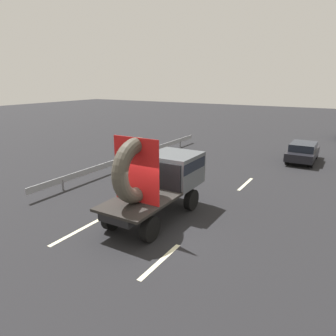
# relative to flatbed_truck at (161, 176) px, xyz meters

# --- Properties ---
(ground_plane) EXTENTS (120.00, 120.00, 0.00)m
(ground_plane) POSITION_rel_flatbed_truck_xyz_m (0.31, -1.30, -1.66)
(ground_plane) COLOR black
(flatbed_truck) EXTENTS (2.02, 5.05, 3.47)m
(flatbed_truck) POSITION_rel_flatbed_truck_xyz_m (0.00, 0.00, 0.00)
(flatbed_truck) COLOR black
(flatbed_truck) RESTS_ON ground_plane
(distant_sedan) EXTENTS (1.71, 3.98, 1.30)m
(distant_sedan) POSITION_rel_flatbed_truck_xyz_m (3.65, 12.19, -0.96)
(distant_sedan) COLOR black
(distant_sedan) RESTS_ON ground_plane
(guardrail) EXTENTS (0.10, 16.32, 0.71)m
(guardrail) POSITION_rel_flatbed_truck_xyz_m (-5.78, 5.99, -1.13)
(guardrail) COLOR gray
(guardrail) RESTS_ON ground_plane
(lane_dash_left_near) EXTENTS (0.16, 2.62, 0.01)m
(lane_dash_left_near) POSITION_rel_flatbed_truck_xyz_m (-1.83, -2.85, -1.66)
(lane_dash_left_near) COLOR beige
(lane_dash_left_near) RESTS_ON ground_plane
(lane_dash_left_far) EXTENTS (0.16, 2.42, 0.01)m
(lane_dash_left_far) POSITION_rel_flatbed_truck_xyz_m (-1.83, 5.05, -1.66)
(lane_dash_left_far) COLOR beige
(lane_dash_left_far) RESTS_ON ground_plane
(lane_dash_right_near) EXTENTS (0.16, 2.24, 0.01)m
(lane_dash_right_near) POSITION_rel_flatbed_truck_xyz_m (1.83, -2.96, -1.66)
(lane_dash_right_near) COLOR beige
(lane_dash_right_near) RESTS_ON ground_plane
(lane_dash_right_far) EXTENTS (0.16, 2.29, 0.01)m
(lane_dash_right_far) POSITION_rel_flatbed_truck_xyz_m (1.83, 5.53, -1.66)
(lane_dash_right_far) COLOR beige
(lane_dash_right_far) RESTS_ON ground_plane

